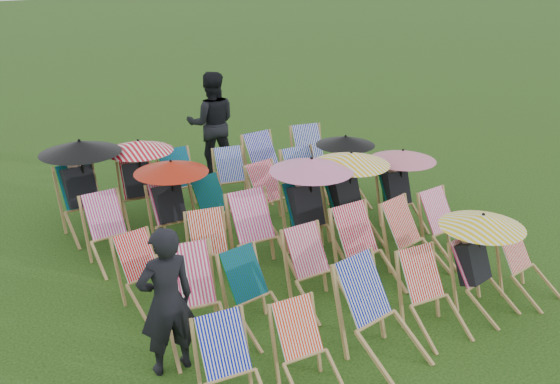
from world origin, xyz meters
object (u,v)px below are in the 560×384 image
deckchair_5 (529,266)px  person_rear (212,124)px  deckchair_0 (233,373)px  person_left (166,301)px  deckchair_29 (314,156)px

deckchair_5 → person_rear: 6.28m
deckchair_0 → person_left: bearing=111.3°
deckchair_0 → person_rear: person_rear is taller
deckchair_5 → person_left: person_left is taller
deckchair_5 → person_rear: person_rear is taller
deckchair_0 → deckchair_29: (4.14, 4.62, 0.06)m
person_left → person_rear: person_rear is taller
deckchair_5 → person_left: 4.43m
deckchair_0 → deckchair_5: (4.05, -0.09, -0.02)m
person_rear → person_left: bearing=81.7°
person_left → person_rear: bearing=-118.9°
deckchair_29 → deckchair_0: bearing=-120.0°
person_rear → deckchair_0: bearing=87.5°
person_rear → deckchair_5: bearing=123.9°
deckchair_0 → person_rear: 6.68m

